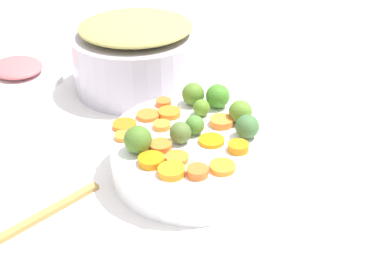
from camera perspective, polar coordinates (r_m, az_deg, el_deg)
name	(u,v)px	position (r m, az deg, el deg)	size (l,w,h in m)	color
tabletop	(186,171)	(0.83, -0.69, -4.98)	(2.40, 2.40, 0.02)	white
serving_bowl_carrots	(192,154)	(0.78, 0.00, -3.00)	(0.26, 0.26, 0.08)	white
metal_pot	(138,61)	(1.06, -6.30, 7.71)	(0.27, 0.27, 0.12)	#B9B0C0
stuffing_mound	(136,27)	(1.04, -6.54, 11.58)	(0.23, 0.23, 0.03)	tan
carrot_slice_0	(161,146)	(0.73, -3.66, -2.10)	(0.03, 0.03, 0.01)	orange
carrot_slice_1	(212,141)	(0.74, 2.28, -1.47)	(0.04, 0.04, 0.01)	orange
carrot_slice_2	(177,158)	(0.70, -1.75, -3.51)	(0.03, 0.03, 0.01)	orange
carrot_slice_3	(238,147)	(0.72, 5.38, -2.21)	(0.03, 0.03, 0.01)	orange
carrot_slice_4	(151,160)	(0.70, -4.73, -3.76)	(0.04, 0.04, 0.01)	orange
carrot_slice_5	(125,125)	(0.78, -7.80, 0.33)	(0.04, 0.04, 0.01)	orange
carrot_slice_6	(162,125)	(0.78, -3.50, 0.30)	(0.03, 0.03, 0.01)	orange
carrot_slice_7	(124,136)	(0.76, -7.83, -0.92)	(0.03, 0.03, 0.01)	orange
carrot_slice_8	(148,115)	(0.81, -5.09, 1.47)	(0.04, 0.04, 0.01)	orange
carrot_slice_9	(171,171)	(0.67, -2.40, -5.00)	(0.04, 0.04, 0.01)	orange
carrot_slice_10	(222,122)	(0.79, 3.44, 0.74)	(0.04, 0.04, 0.01)	orange
carrot_slice_11	(222,167)	(0.68, 3.53, -4.53)	(0.04, 0.04, 0.01)	orange
carrot_slice_12	(170,113)	(0.81, -2.52, 1.80)	(0.04, 0.04, 0.01)	orange
carrot_slice_13	(164,103)	(0.84, -3.30, 2.95)	(0.03, 0.03, 0.01)	orange
carrot_slice_14	(198,172)	(0.67, 0.64, -5.07)	(0.03, 0.03, 0.01)	orange
brussels_sprout_0	(247,127)	(0.75, 6.40, 0.17)	(0.04, 0.04, 0.04)	#426F3A
brussels_sprout_1	(240,112)	(0.79, 5.62, 1.88)	(0.04, 0.04, 0.04)	olive
brussels_sprout_2	(138,140)	(0.71, -6.28, -1.34)	(0.04, 0.04, 0.04)	#4A7426
brussels_sprout_3	(196,125)	(0.76, 0.42, 0.40)	(0.03, 0.03, 0.03)	#4A822F
brussels_sprout_4	(180,133)	(0.73, -1.36, -0.53)	(0.03, 0.03, 0.03)	#546F32
brussels_sprout_5	(218,96)	(0.83, 3.00, 3.71)	(0.04, 0.04, 0.04)	#438626
brussels_sprout_6	(193,94)	(0.84, 0.15, 3.93)	(0.04, 0.04, 0.04)	#527B26
brussels_sprout_7	(201,108)	(0.81, 1.10, 2.37)	(0.03, 0.03, 0.03)	#588626
ham_plate	(13,76)	(1.18, -19.98, 5.66)	(0.23, 0.23, 0.01)	white
ham_slice_main	(17,67)	(1.18, -19.59, 6.64)	(0.13, 0.11, 0.02)	#C96063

